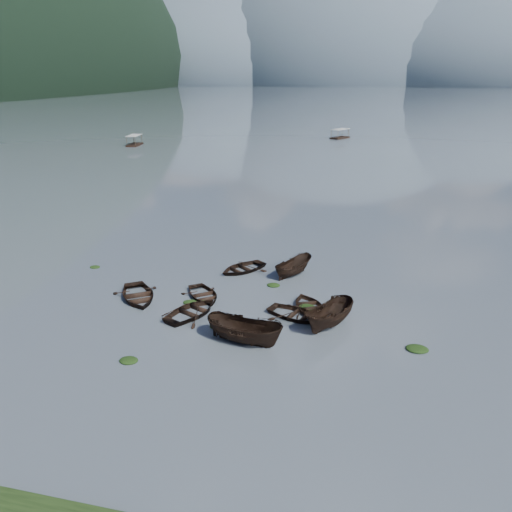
% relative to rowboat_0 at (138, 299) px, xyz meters
% --- Properties ---
extents(ground_plane, '(2400.00, 2400.00, 0.00)m').
position_rel_rowboat_0_xyz_m(ground_plane, '(7.49, -6.53, 0.00)').
color(ground_plane, '#4D5660').
extents(haze_mtn_a, '(520.00, 520.00, 280.00)m').
position_rel_rowboat_0_xyz_m(haze_mtn_a, '(-252.51, 893.47, 0.00)').
color(haze_mtn_a, '#475666').
rests_on(haze_mtn_a, ground).
extents(haze_mtn_b, '(520.00, 520.00, 340.00)m').
position_rel_rowboat_0_xyz_m(haze_mtn_b, '(-52.51, 893.47, 0.00)').
color(haze_mtn_b, '#475666').
rests_on(haze_mtn_b, ground).
extents(haze_mtn_c, '(520.00, 520.00, 260.00)m').
position_rel_rowboat_0_xyz_m(haze_mtn_c, '(147.49, 893.47, 0.00)').
color(haze_mtn_c, '#475666').
rests_on(haze_mtn_c, ground).
extents(rowboat_0, '(5.40, 5.73, 0.97)m').
position_rel_rowboat_0_xyz_m(rowboat_0, '(0.00, 0.00, 0.00)').
color(rowboat_0, black).
rests_on(rowboat_0, ground).
extents(rowboat_1, '(4.60, 5.20, 0.89)m').
position_rel_rowboat_0_xyz_m(rowboat_1, '(4.70, -1.47, 0.00)').
color(rowboat_1, black).
rests_on(rowboat_1, ground).
extents(rowboat_2, '(5.27, 2.85, 1.93)m').
position_rel_rowboat_0_xyz_m(rowboat_2, '(9.10, -4.31, 0.00)').
color(rowboat_2, black).
rests_on(rowboat_2, ground).
extents(rowboat_3, '(4.24, 4.76, 0.81)m').
position_rel_rowboat_0_xyz_m(rowboat_3, '(12.32, 1.22, 0.00)').
color(rowboat_3, black).
rests_on(rowboat_3, ground).
extents(rowboat_4, '(4.78, 4.09, 0.84)m').
position_rel_rowboat_0_xyz_m(rowboat_4, '(11.59, -0.25, 0.00)').
color(rowboat_4, black).
rests_on(rowboat_4, ground).
extents(rowboat_5, '(3.77, 4.98, 1.81)m').
position_rel_rowboat_0_xyz_m(rowboat_5, '(13.90, -1.02, 0.00)').
color(rowboat_5, black).
rests_on(rowboat_5, ground).
extents(rowboat_6, '(4.57, 4.74, 0.80)m').
position_rel_rowboat_0_xyz_m(rowboat_6, '(4.53, 1.34, 0.00)').
color(rowboat_6, black).
rests_on(rowboat_6, ground).
extents(rowboat_7, '(4.91, 5.13, 0.86)m').
position_rel_rowboat_0_xyz_m(rowboat_7, '(5.97, 7.09, 0.00)').
color(rowboat_7, black).
rests_on(rowboat_7, ground).
extents(rowboat_8, '(3.38, 4.40, 1.61)m').
position_rel_rowboat_0_xyz_m(rowboat_8, '(10.18, 7.19, 0.00)').
color(rowboat_8, black).
rests_on(rowboat_8, ground).
extents(weed_clump_0, '(1.09, 0.89, 0.24)m').
position_rel_rowboat_0_xyz_m(weed_clump_0, '(3.22, -7.84, 0.00)').
color(weed_clump_0, black).
rests_on(weed_clump_0, ground).
extents(weed_clump_1, '(1.07, 0.85, 0.23)m').
position_rel_rowboat_0_xyz_m(weed_clump_1, '(3.94, 0.20, 0.00)').
color(weed_clump_1, black).
rests_on(weed_clump_1, ground).
extents(weed_clump_2, '(1.16, 0.93, 0.25)m').
position_rel_rowboat_0_xyz_m(weed_clump_2, '(6.96, -2.77, 0.00)').
color(weed_clump_2, black).
rests_on(weed_clump_2, ground).
extents(weed_clump_3, '(1.01, 0.86, 0.23)m').
position_rel_rowboat_0_xyz_m(weed_clump_3, '(9.09, 4.60, 0.00)').
color(weed_clump_3, black).
rests_on(weed_clump_3, ground).
extents(weed_clump_4, '(1.33, 1.06, 0.28)m').
position_rel_rowboat_0_xyz_m(weed_clump_4, '(19.23, -2.78, 0.00)').
color(weed_clump_4, black).
rests_on(weed_clump_4, ground).
extents(weed_clump_5, '(0.89, 0.72, 0.19)m').
position_rel_rowboat_0_xyz_m(weed_clump_5, '(-6.35, 4.94, 0.00)').
color(weed_clump_5, black).
rests_on(weed_clump_5, ground).
extents(weed_clump_6, '(0.87, 0.72, 0.18)m').
position_rel_rowboat_0_xyz_m(weed_clump_6, '(4.62, 0.63, 0.00)').
color(weed_clump_6, black).
rests_on(weed_clump_6, ground).
extents(weed_clump_7, '(1.21, 0.96, 0.26)m').
position_rel_rowboat_0_xyz_m(weed_clump_7, '(12.14, 1.30, 0.00)').
color(weed_clump_7, black).
rests_on(weed_clump_7, ground).
extents(pontoon_left, '(3.30, 6.11, 2.22)m').
position_rel_rowboat_0_xyz_m(pontoon_left, '(-37.72, 76.15, 0.00)').
color(pontoon_left, black).
rests_on(pontoon_left, ground).
extents(pontoon_centre, '(4.87, 6.26, 2.23)m').
position_rel_rowboat_0_xyz_m(pontoon_centre, '(6.89, 100.56, 0.00)').
color(pontoon_centre, black).
rests_on(pontoon_centre, ground).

